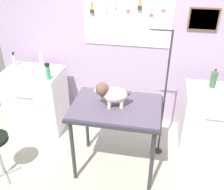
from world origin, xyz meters
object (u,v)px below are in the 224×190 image
object	(u,v)px
grooming_table	(116,112)
soda_bottle	(214,79)
counter_left	(37,99)
grooming_arm	(163,103)
cabinet_right	(208,120)
dog	(111,94)
pump_bottle_white	(48,73)

from	to	relation	value
grooming_table	soda_bottle	bearing A→B (deg)	32.09
counter_left	grooming_arm	bearing A→B (deg)	-8.17
counter_left	soda_bottle	size ratio (longest dim) A/B	3.74
counter_left	cabinet_right	distance (m)	2.44
grooming_arm	dog	world-z (taller)	grooming_arm
cabinet_right	soda_bottle	size ratio (longest dim) A/B	3.62
grooming_table	pump_bottle_white	bearing A→B (deg)	155.48
dog	grooming_table	bearing A→B (deg)	25.04
dog	pump_bottle_white	distance (m)	1.03
dog	cabinet_right	bearing A→B (deg)	27.87
grooming_table	counter_left	size ratio (longest dim) A/B	1.10
dog	counter_left	world-z (taller)	dog
grooming_table	soda_bottle	world-z (taller)	soda_bottle
grooming_arm	soda_bottle	distance (m)	0.71
grooming_table	pump_bottle_white	xyz separation A→B (m)	(-0.97, 0.44, 0.19)
pump_bottle_white	cabinet_right	bearing A→B (deg)	4.33
grooming_arm	pump_bottle_white	size ratio (longest dim) A/B	7.37
grooming_table	dog	bearing A→B (deg)	-154.96
cabinet_right	soda_bottle	distance (m)	0.56
grooming_table	grooming_arm	world-z (taller)	grooming_arm
grooming_table	pump_bottle_white	world-z (taller)	pump_bottle_white
grooming_arm	cabinet_right	bearing A→B (deg)	20.93
grooming_table	pump_bottle_white	size ratio (longest dim) A/B	4.41
grooming_arm	counter_left	bearing A→B (deg)	171.83
counter_left	cabinet_right	size ratio (longest dim) A/B	1.03
grooming_table	cabinet_right	size ratio (longest dim) A/B	1.13
grooming_arm	cabinet_right	xyz separation A→B (m)	(0.62, 0.24, -0.34)
cabinet_right	pump_bottle_white	size ratio (longest dim) A/B	3.90
grooming_arm	counter_left	xyz separation A→B (m)	(-1.82, 0.26, -0.32)
counter_left	dog	bearing A→B (deg)	-27.38
grooming_arm	cabinet_right	size ratio (longest dim) A/B	1.89
grooming_table	grooming_arm	bearing A→B (deg)	35.43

